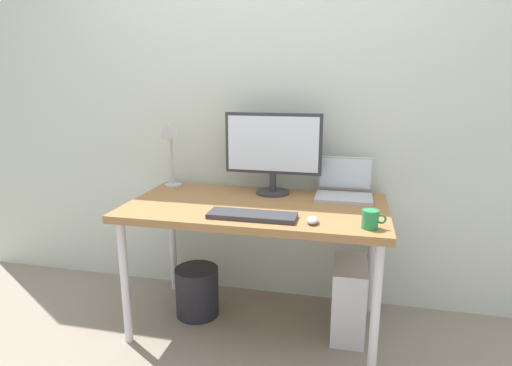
# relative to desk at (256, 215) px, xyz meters

# --- Properties ---
(ground_plane) EXTENTS (6.00, 6.00, 0.00)m
(ground_plane) POSITION_rel_desk_xyz_m (0.00, 0.00, -0.68)
(ground_plane) COLOR gray
(back_wall) EXTENTS (4.40, 0.04, 2.60)m
(back_wall) POSITION_rel_desk_xyz_m (0.00, 0.43, 0.62)
(back_wall) COLOR silver
(back_wall) RESTS_ON ground_plane
(desk) EXTENTS (1.41, 0.75, 0.74)m
(desk) POSITION_rel_desk_xyz_m (0.00, 0.00, 0.00)
(desk) COLOR olive
(desk) RESTS_ON ground_plane
(monitor) EXTENTS (0.57, 0.20, 0.48)m
(monitor) POSITION_rel_desk_xyz_m (0.05, 0.24, 0.34)
(monitor) COLOR #333338
(monitor) RESTS_ON desk
(laptop) EXTENTS (0.32, 0.27, 0.23)m
(laptop) POSITION_rel_desk_xyz_m (0.47, 0.26, 0.12)
(laptop) COLOR #B2B2B7
(laptop) RESTS_ON desk
(desk_lamp) EXTENTS (0.11, 0.16, 0.44)m
(desk_lamp) POSITION_rel_desk_xyz_m (-0.61, 0.24, 0.37)
(desk_lamp) COLOR #B2B2B7
(desk_lamp) RESTS_ON desk
(keyboard) EXTENTS (0.44, 0.14, 0.02)m
(keyboard) POSITION_rel_desk_xyz_m (0.03, -0.23, 0.07)
(keyboard) COLOR #333338
(keyboard) RESTS_ON desk
(mouse) EXTENTS (0.06, 0.09, 0.03)m
(mouse) POSITION_rel_desk_xyz_m (0.33, -0.25, 0.08)
(mouse) COLOR #B2B2B7
(mouse) RESTS_ON desk
(coffee_mug) EXTENTS (0.11, 0.08, 0.09)m
(coffee_mug) POSITION_rel_desk_xyz_m (0.60, -0.26, 0.11)
(coffee_mug) COLOR #268C4C
(coffee_mug) RESTS_ON desk
(computer_tower) EXTENTS (0.18, 0.36, 0.42)m
(computer_tower) POSITION_rel_desk_xyz_m (0.53, 0.05, -0.47)
(computer_tower) COLOR silver
(computer_tower) RESTS_ON ground_plane
(wastebasket) EXTENTS (0.26, 0.26, 0.30)m
(wastebasket) POSITION_rel_desk_xyz_m (-0.38, 0.04, -0.53)
(wastebasket) COLOR #232328
(wastebasket) RESTS_ON ground_plane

